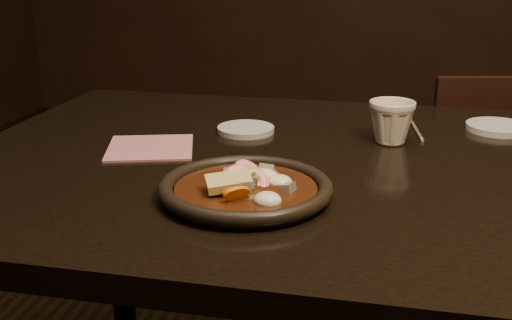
% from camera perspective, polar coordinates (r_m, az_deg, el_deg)
% --- Properties ---
extents(table, '(1.60, 0.90, 0.75)m').
position_cam_1_polar(table, '(1.13, 13.59, -4.31)').
color(table, black).
rests_on(table, floor).
extents(chair, '(0.45, 0.45, 0.80)m').
position_cam_1_polar(chair, '(1.86, 19.30, -3.50)').
color(chair, black).
rests_on(chair, floor).
extents(plate, '(0.26, 0.26, 0.03)m').
position_cam_1_polar(plate, '(0.94, -0.91, -2.62)').
color(plate, black).
rests_on(plate, table).
extents(stirfry, '(0.13, 0.15, 0.05)m').
position_cam_1_polar(stirfry, '(0.93, -0.69, -2.35)').
color(stirfry, '#361709').
rests_on(stirfry, plate).
extents(saucer_left, '(0.11, 0.11, 0.01)m').
position_cam_1_polar(saucer_left, '(1.27, -0.91, 2.73)').
color(saucer_left, silver).
rests_on(saucer_left, table).
extents(saucer_right, '(0.12, 0.12, 0.01)m').
position_cam_1_polar(saucer_right, '(1.37, 20.70, 2.73)').
color(saucer_right, silver).
rests_on(saucer_right, table).
extents(tea_cup, '(0.10, 0.09, 0.09)m').
position_cam_1_polar(tea_cup, '(1.22, 11.95, 3.44)').
color(tea_cup, silver).
rests_on(tea_cup, table).
extents(chopsticks, '(0.04, 0.22, 0.01)m').
position_cam_1_polar(chopsticks, '(1.35, 13.83, 3.04)').
color(chopsticks, tan).
rests_on(chopsticks, table).
extents(napkin, '(0.19, 0.19, 0.00)m').
position_cam_1_polar(napkin, '(1.18, -9.37, 1.09)').
color(napkin, '#B87177').
rests_on(napkin, table).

